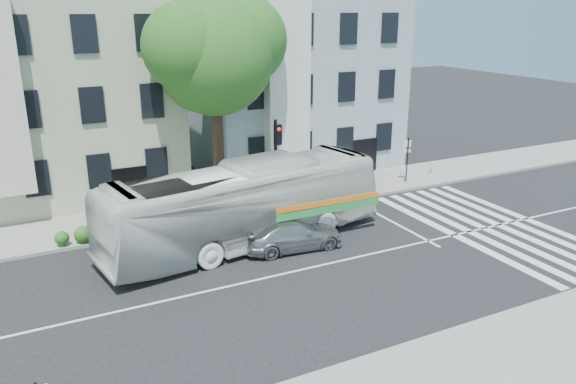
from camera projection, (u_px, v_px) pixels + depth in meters
ground at (297, 271)px, 21.76m from camera, size 120.00×120.00×0.00m
sidewalk_far at (224, 207)px, 28.52m from camera, size 80.00×4.00×0.15m
building_left at (50, 91)px, 29.76m from camera, size 12.00×10.00×11.00m
building_right at (285, 77)px, 35.75m from camera, size 12.00×10.00×11.00m
street_tree at (214, 49)px, 26.74m from camera, size 7.30×5.90×11.10m
bus at (245, 205)px, 23.80m from camera, size 4.91×12.99×3.53m
sedan at (292, 235)px, 23.59m from camera, size 2.11×4.47×1.26m
hedge at (162, 222)px, 25.40m from camera, size 8.43×3.00×0.70m
traffic_signal at (277, 155)px, 26.70m from camera, size 0.50×0.55×4.73m
fire_hydrant at (432, 167)px, 33.93m from camera, size 0.44×0.27×0.76m
far_sign_pole at (407, 154)px, 31.94m from camera, size 0.46×0.21×2.58m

